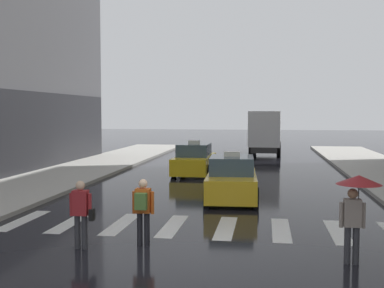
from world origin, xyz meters
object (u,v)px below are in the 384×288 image
at_px(taxi_lead, 232,180).
at_px(box_truck, 266,131).
at_px(pedestrian_with_umbrella, 356,195).
at_px(pedestrian_with_backpack, 143,207).
at_px(taxi_second, 194,161).
at_px(pedestrian_with_handbag, 81,210).

height_order(taxi_lead, box_truck, box_truck).
xyz_separation_m(pedestrian_with_umbrella, pedestrian_with_backpack, (-4.90, 0.68, -0.54)).
relative_size(taxi_second, pedestrian_with_umbrella, 2.35).
xyz_separation_m(pedestrian_with_backpack, pedestrian_with_handbag, (-1.40, -0.47, -0.04)).
distance_m(box_truck, pedestrian_with_backpack, 25.55).
relative_size(taxi_lead, pedestrian_with_backpack, 2.80).
relative_size(pedestrian_with_backpack, pedestrian_with_handbag, 1.00).
relative_size(pedestrian_with_umbrella, pedestrian_with_backpack, 1.18).
height_order(box_truck, pedestrian_with_handbag, box_truck).
bearing_deg(pedestrian_with_handbag, pedestrian_with_backpack, 18.65).
bearing_deg(box_truck, taxi_lead, -93.86).
xyz_separation_m(taxi_second, box_truck, (3.72, 11.67, 1.13)).
bearing_deg(box_truck, pedestrian_with_backpack, -96.67).
relative_size(box_truck, pedestrian_with_umbrella, 3.92).
bearing_deg(pedestrian_with_umbrella, box_truck, 94.24).
height_order(taxi_lead, pedestrian_with_handbag, taxi_lead).
xyz_separation_m(taxi_second, pedestrian_with_umbrella, (5.65, -14.38, 0.79)).
distance_m(box_truck, pedestrian_with_handbag, 26.22).
height_order(taxi_second, pedestrian_with_handbag, taxi_second).
height_order(pedestrian_with_backpack, pedestrian_with_handbag, same).
bearing_deg(box_truck, taxi_second, -107.68).
distance_m(taxi_lead, pedestrian_with_umbrella, 8.14).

